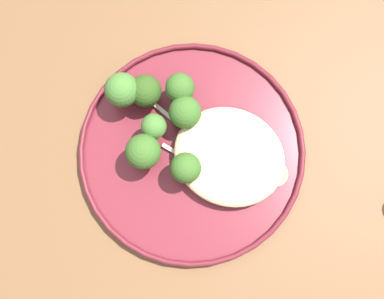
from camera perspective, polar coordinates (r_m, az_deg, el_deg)
name	(u,v)px	position (r m, az deg, el deg)	size (l,w,h in m)	color
ground	(182,184)	(1.34, -1.28, -4.24)	(6.00, 6.00, 0.00)	#47423D
wooden_dining_table	(172,136)	(0.69, -2.49, 1.63)	(1.40, 1.00, 0.74)	brown
dinner_plate	(192,151)	(0.59, 0.00, -0.20)	(0.29, 0.29, 0.02)	maroon
noodle_bed	(229,156)	(0.57, 4.63, -0.84)	(0.14, 0.12, 0.03)	beige
seared_scallop_tiny_bay	(275,174)	(0.58, 10.18, -3.04)	(0.03, 0.03, 0.01)	#E5C689
seared_scallop_left_edge	(227,153)	(0.58, 4.38, -0.41)	(0.03, 0.03, 0.01)	#E5C689
seared_scallop_center_golden	(248,136)	(0.59, 6.96, 1.73)	(0.03, 0.03, 0.01)	beige
seared_scallop_large_seared	(222,172)	(0.57, 3.73, -2.83)	(0.03, 0.03, 0.02)	#E5C689
broccoli_floret_left_leaning	(186,168)	(0.55, -0.80, -2.31)	(0.04, 0.04, 0.06)	#89A356
broccoli_floret_split_head	(182,89)	(0.57, -1.25, 7.48)	(0.04, 0.04, 0.06)	#7A994C
broccoli_floret_small_sprig	(185,112)	(0.57, -0.87, 4.61)	(0.04, 0.04, 0.06)	#89A356
broccoli_floret_right_tilted	(122,90)	(0.58, -8.65, 7.25)	(0.04, 0.04, 0.06)	#89A356
broccoli_floret_near_rim	(143,152)	(0.55, -6.06, -0.30)	(0.04, 0.04, 0.06)	#89A356
broccoli_floret_rear_charred	(154,127)	(0.56, -4.73, 2.80)	(0.03, 0.03, 0.05)	#89A356
broccoli_floret_tall_stalk	(145,91)	(0.58, -5.79, 7.18)	(0.04, 0.04, 0.05)	#7A994C
onion_sliver_long_sliver	(177,153)	(0.59, -1.84, -0.48)	(0.04, 0.01, 0.00)	silver
onion_sliver_short_strip	(162,110)	(0.60, -3.79, 4.88)	(0.05, 0.01, 0.00)	silver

